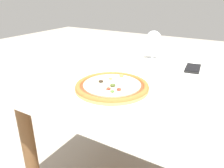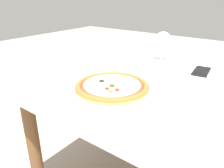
{
  "view_description": "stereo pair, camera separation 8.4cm",
  "coord_description": "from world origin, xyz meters",
  "px_view_note": "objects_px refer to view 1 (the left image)",
  "views": [
    {
      "loc": [
        0.24,
        -0.86,
        1.07
      ],
      "look_at": [
        -0.15,
        -0.19,
        0.75
      ],
      "focal_mm": 35.0,
      "sensor_mm": 36.0,
      "label": 1
    },
    {
      "loc": [
        0.31,
        -0.81,
        1.07
      ],
      "look_at": [
        -0.15,
        -0.19,
        0.75
      ],
      "focal_mm": 35.0,
      "sensor_mm": 36.0,
      "label": 2
    }
  ],
  "objects_px": {
    "pizza_plate": "(112,87)",
    "cell_phone": "(193,68)",
    "wine_glass_far_left": "(154,39)",
    "dining_table": "(164,102)",
    "fork": "(47,88)"
  },
  "relations": [
    {
      "from": "pizza_plate",
      "to": "cell_phone",
      "type": "xyz_separation_m",
      "value": [
        0.21,
        0.43,
        -0.01
      ]
    },
    {
      "from": "pizza_plate",
      "to": "wine_glass_far_left",
      "type": "relative_size",
      "value": 2.03
    },
    {
      "from": "dining_table",
      "to": "wine_glass_far_left",
      "type": "bearing_deg",
      "value": 120.45
    },
    {
      "from": "fork",
      "to": "cell_phone",
      "type": "bearing_deg",
      "value": 50.85
    },
    {
      "from": "pizza_plate",
      "to": "cell_phone",
      "type": "bearing_deg",
      "value": 63.83
    },
    {
      "from": "fork",
      "to": "cell_phone",
      "type": "xyz_separation_m",
      "value": [
        0.45,
        0.55,
        0.0
      ]
    },
    {
      "from": "pizza_plate",
      "to": "wine_glass_far_left",
      "type": "distance_m",
      "value": 0.51
    },
    {
      "from": "cell_phone",
      "to": "dining_table",
      "type": "bearing_deg",
      "value": -103.69
    },
    {
      "from": "dining_table",
      "to": "cell_phone",
      "type": "height_order",
      "value": "cell_phone"
    },
    {
      "from": "pizza_plate",
      "to": "wine_glass_far_left",
      "type": "height_order",
      "value": "wine_glass_far_left"
    },
    {
      "from": "dining_table",
      "to": "wine_glass_far_left",
      "type": "xyz_separation_m",
      "value": [
        -0.18,
        0.31,
        0.21
      ]
    },
    {
      "from": "pizza_plate",
      "to": "fork",
      "type": "relative_size",
      "value": 1.96
    },
    {
      "from": "pizza_plate",
      "to": "fork",
      "type": "bearing_deg",
      "value": -153.8
    },
    {
      "from": "dining_table",
      "to": "cell_phone",
      "type": "bearing_deg",
      "value": 76.31
    },
    {
      "from": "dining_table",
      "to": "pizza_plate",
      "type": "relative_size",
      "value": 3.6
    }
  ]
}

